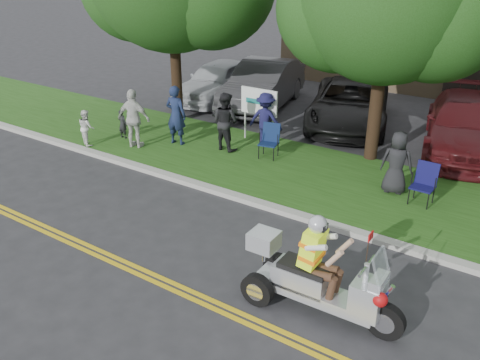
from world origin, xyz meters
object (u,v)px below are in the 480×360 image
Objects in this scene: spectator_adult_left at (176,115)px; parked_car_far_left at (218,81)px; spectator_adult_mid at (225,121)px; parked_car_mid at (349,104)px; lawn_chair_b at (425,181)px; lawn_chair_a at (270,138)px; trike_scooter at (316,279)px; parked_car_right at (466,125)px; parked_car_left at (263,85)px; spectator_adult_right at (134,119)px.

spectator_adult_left reaches higher than parked_car_far_left.
spectator_adult_mid is 0.31× the size of parked_car_mid.
lawn_chair_b is at bearing -69.08° from parked_car_mid.
lawn_chair_a is 0.54× the size of spectator_adult_left.
trike_scooter is 13.25m from parked_car_far_left.
lawn_chair_b is 0.17× the size of parked_car_right.
parked_car_left is at bearing 162.64° from parked_car_right.
spectator_adult_right is 0.32× the size of parked_car_right.
spectator_adult_left reaches higher than spectator_adult_mid.
spectator_adult_mid reaches higher than trike_scooter.
spectator_adult_mid is at bearing 135.79° from trike_scooter.
spectator_adult_right is at bearing 39.85° from spectator_adult_left.
parked_car_mid is at bearing -133.84° from spectator_adult_left.
parked_car_far_left is (-3.60, 4.51, -0.17)m from spectator_adult_mid.
trike_scooter is 4.89m from lawn_chair_b.
spectator_adult_mid is (1.50, 0.45, -0.04)m from spectator_adult_left.
trike_scooter reaches higher than parked_car_right.
parked_car_right reaches higher than parked_car_mid.
spectator_adult_mid is at bearing -157.65° from parked_car_right.
spectator_adult_right is at bearing -170.25° from lawn_chair_b.
parked_car_right is (-0.05, 4.36, 0.15)m from lawn_chair_b.
spectator_adult_mid is 0.32× the size of parked_car_left.
trike_scooter is 1.60× the size of spectator_adult_mid.
parked_car_mid reaches higher than lawn_chair_a.
parked_car_left is 7.46m from parked_car_right.
parked_car_left is (-0.12, 5.14, -0.13)m from spectator_adult_left.
spectator_adult_mid is at bearing -56.21° from parked_car_far_left.
spectator_adult_left reaches higher than lawn_chair_a.
spectator_adult_mid is at bearing -163.82° from spectator_adult_right.
spectator_adult_left is 6.01m from parked_car_mid.
parked_car_mid reaches higher than lawn_chair_b.
spectator_adult_right reaches higher than lawn_chair_a.
parked_car_right is at bearing -23.46° from parked_car_mid.
parked_car_far_left is at bearing 160.51° from parked_car_mid.
parked_car_left is (-1.62, 4.69, -0.09)m from spectator_adult_mid.
spectator_adult_mid reaches higher than parked_car_far_left.
parked_car_right is (9.42, -0.39, 0.01)m from parked_car_far_left.
spectator_adult_right is 7.24m from parked_car_mid.
lawn_chair_a is at bearing -164.95° from spectator_adult_mid.
spectator_adult_mid is at bearing 177.25° from lawn_chair_a.
parked_car_far_left is 1.99m from parked_car_left.
parked_car_right is (4.42, 3.89, 0.16)m from lawn_chair_a.
spectator_adult_left is (-7.37, -0.21, 0.35)m from lawn_chair_b.
spectator_adult_right reaches higher than trike_scooter.
spectator_adult_right reaches higher than spectator_adult_mid.
spectator_adult_mid is at bearing -132.77° from parked_car_mid.
parked_car_left reaches higher than parked_car_right.
lawn_chair_a is 5.90m from parked_car_right.
spectator_adult_left is 1.02× the size of spectator_adult_right.
parked_car_far_left is (-9.46, 4.75, 0.14)m from lawn_chair_b.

